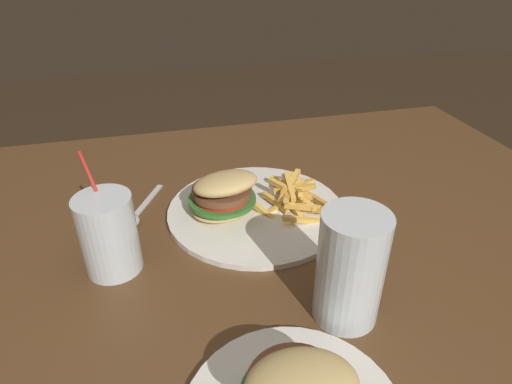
{
  "coord_description": "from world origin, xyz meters",
  "views": [
    {
      "loc": [
        0.12,
        0.38,
        1.18
      ],
      "look_at": [
        -0.04,
        -0.24,
        0.79
      ],
      "focal_mm": 30.0,
      "sensor_mm": 36.0,
      "label": 1
    }
  ],
  "objects_px": {
    "meal_plate_near": "(245,202)",
    "juice_glass": "(109,237)",
    "spoon": "(129,220)",
    "beer_glass": "(350,270)"
  },
  "relations": [
    {
      "from": "meal_plate_near",
      "to": "spoon",
      "type": "bearing_deg",
      "value": -6.45
    },
    {
      "from": "spoon",
      "to": "beer_glass",
      "type": "bearing_deg",
      "value": 71.6
    },
    {
      "from": "meal_plate_near",
      "to": "juice_glass",
      "type": "bearing_deg",
      "value": 21.9
    },
    {
      "from": "beer_glass",
      "to": "juice_glass",
      "type": "height_order",
      "value": "juice_glass"
    },
    {
      "from": "meal_plate_near",
      "to": "spoon",
      "type": "height_order",
      "value": "meal_plate_near"
    },
    {
      "from": "juice_glass",
      "to": "spoon",
      "type": "bearing_deg",
      "value": -99.83
    },
    {
      "from": "meal_plate_near",
      "to": "spoon",
      "type": "xyz_separation_m",
      "value": [
        0.2,
        -0.02,
        -0.02
      ]
    },
    {
      "from": "meal_plate_near",
      "to": "spoon",
      "type": "distance_m",
      "value": 0.2
    },
    {
      "from": "juice_glass",
      "to": "spoon",
      "type": "distance_m",
      "value": 0.12
    },
    {
      "from": "meal_plate_near",
      "to": "juice_glass",
      "type": "distance_m",
      "value": 0.24
    }
  ]
}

